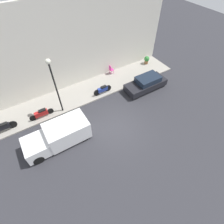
# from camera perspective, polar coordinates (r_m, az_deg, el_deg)

# --- Properties ---
(ground_plane) EXTENTS (60.00, 60.00, 0.00)m
(ground_plane) POSITION_cam_1_polar(r_m,az_deg,el_deg) (14.08, 1.80, -5.51)
(ground_plane) COLOR #2D2D33
(sidewalk) EXTENTS (3.15, 19.00, 0.13)m
(sidewalk) POSITION_cam_1_polar(r_m,az_deg,el_deg) (17.30, -7.93, 6.85)
(sidewalk) COLOR gray
(sidewalk) RESTS_ON ground_plane
(building_facade) EXTENTS (0.30, 19.00, 7.87)m
(building_facade) POSITION_cam_1_polar(r_m,az_deg,el_deg) (16.50, -12.23, 20.38)
(building_facade) COLOR silver
(building_facade) RESTS_ON ground_plane
(parked_car) EXTENTS (1.65, 4.14, 1.34)m
(parked_car) POSITION_cam_1_polar(r_m,az_deg,el_deg) (17.42, 11.10, 9.18)
(parked_car) COLOR black
(parked_car) RESTS_ON ground_plane
(delivery_van) EXTENTS (1.89, 4.64, 1.68)m
(delivery_van) POSITION_cam_1_polar(r_m,az_deg,el_deg) (13.24, -17.15, -7.28)
(delivery_van) COLOR white
(delivery_van) RESTS_ON ground_plane
(motorcycle_red) EXTENTS (0.30, 1.99, 0.75)m
(motorcycle_red) POSITION_cam_1_polar(r_m,az_deg,el_deg) (15.55, -22.05, -0.40)
(motorcycle_red) COLOR #B21E1E
(motorcycle_red) RESTS_ON sidewalk
(motorcycle_black) EXTENTS (0.30, 2.06, 0.77)m
(motorcycle_black) POSITION_cam_1_polar(r_m,az_deg,el_deg) (15.86, -32.12, -4.29)
(motorcycle_black) COLOR black
(motorcycle_black) RESTS_ON sidewalk
(motorcycle_blue) EXTENTS (0.30, 1.85, 0.76)m
(motorcycle_blue) POSITION_cam_1_polar(r_m,az_deg,el_deg) (16.55, -3.08, 7.32)
(motorcycle_blue) COLOR navy
(motorcycle_blue) RESTS_ON sidewalk
(streetlamp) EXTENTS (0.38, 0.38, 4.98)m
(streetlamp) POSITION_cam_1_polar(r_m,az_deg,el_deg) (13.60, -18.69, 10.44)
(streetlamp) COLOR black
(streetlamp) RESTS_ON sidewalk
(potted_plant) EXTENTS (0.58, 0.58, 0.89)m
(potted_plant) POSITION_cam_1_polar(r_m,az_deg,el_deg) (21.01, 11.24, 16.44)
(potted_plant) COLOR brown
(potted_plant) RESTS_ON sidewalk
(cafe_chair) EXTENTS (0.40, 0.40, 0.93)m
(cafe_chair) POSITION_cam_1_polar(r_m,az_deg,el_deg) (19.01, -0.36, 13.79)
(cafe_chair) COLOR #D8338C
(cafe_chair) RESTS_ON sidewalk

